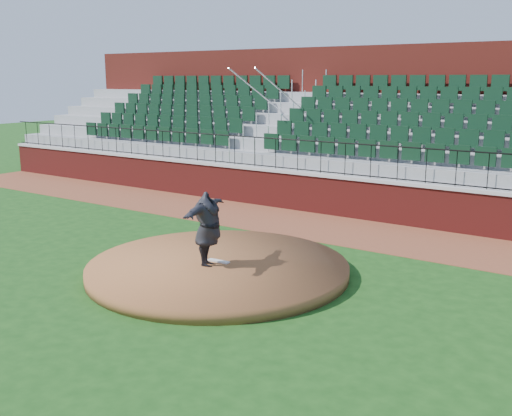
{
  "coord_description": "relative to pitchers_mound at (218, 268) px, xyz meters",
  "views": [
    {
      "loc": [
        7.65,
        -9.65,
        4.25
      ],
      "look_at": [
        0.0,
        1.5,
        1.3
      ],
      "focal_mm": 41.77,
      "sensor_mm": 36.0,
      "label": 1
    }
  ],
  "objects": [
    {
      "name": "field_wall",
      "position": [
        0.19,
        6.71,
        0.47
      ],
      "size": [
        34.0,
        0.35,
        1.2
      ],
      "primitive_type": "cube",
      "color": "maroon",
      "rests_on": "ground"
    },
    {
      "name": "concourse_wall",
      "position": [
        0.19,
        12.23,
        2.62
      ],
      "size": [
        34.0,
        0.5,
        5.5
      ],
      "primitive_type": "cube",
      "color": "maroon",
      "rests_on": "ground"
    },
    {
      "name": "pitcher",
      "position": [
        -0.06,
        -0.27,
        0.95
      ],
      "size": [
        1.13,
        2.09,
        1.64
      ],
      "primitive_type": "imported",
      "rotation": [
        0.0,
        0.0,
        1.88
      ],
      "color": "black",
      "rests_on": "pitchers_mound"
    },
    {
      "name": "wall_railing",
      "position": [
        0.19,
        6.71,
        1.67
      ],
      "size": [
        34.0,
        0.05,
        1.0
      ],
      "primitive_type": null,
      "color": "black",
      "rests_on": "wall_cap"
    },
    {
      "name": "wall_cap",
      "position": [
        0.19,
        6.71,
        1.12
      ],
      "size": [
        34.0,
        0.45,
        0.1
      ],
      "primitive_type": "cube",
      "color": "#B7B7B7",
      "rests_on": "field_wall"
    },
    {
      "name": "warning_track",
      "position": [
        0.19,
        5.11,
        -0.12
      ],
      "size": [
        34.0,
        3.2,
        0.01
      ],
      "primitive_type": "cube",
      "color": "brown",
      "rests_on": "ground"
    },
    {
      "name": "seating_stands",
      "position": [
        0.19,
        9.43,
        2.18
      ],
      "size": [
        34.0,
        5.1,
        4.6
      ],
      "primitive_type": null,
      "color": "gray",
      "rests_on": "ground"
    },
    {
      "name": "pitchers_mound",
      "position": [
        0.0,
        0.0,
        0.0
      ],
      "size": [
        5.78,
        5.78,
        0.25
      ],
      "primitive_type": "cylinder",
      "color": "brown",
      "rests_on": "ground"
    },
    {
      "name": "ground",
      "position": [
        0.19,
        -0.29,
        -0.12
      ],
      "size": [
        90.0,
        90.0,
        0.0
      ],
      "primitive_type": "plane",
      "color": "#154112",
      "rests_on": "ground"
    },
    {
      "name": "pitching_rubber",
      "position": [
        -0.03,
        0.05,
        0.14
      ],
      "size": [
        0.53,
        0.17,
        0.03
      ],
      "primitive_type": "cube",
      "rotation": [
        0.0,
        0.0,
        0.07
      ],
      "color": "white",
      "rests_on": "pitchers_mound"
    }
  ]
}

